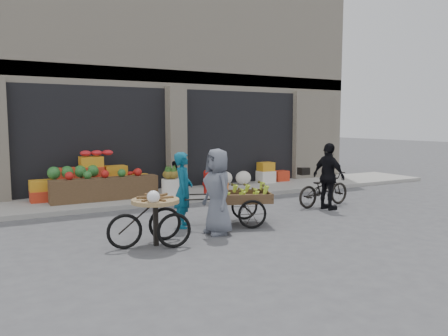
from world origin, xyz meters
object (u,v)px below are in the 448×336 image
fire_hydrant (207,181)px  banana_cart (240,196)px  seated_person (176,177)px  vendor_grey (218,192)px  bicycle (324,189)px  pineapple_bin (171,188)px  tricycle_cart (155,214)px  orange_bucket (223,188)px  vendor_woman (183,190)px  cyclist (329,176)px

fire_hydrant → banana_cart: banana_cart is taller
seated_person → vendor_grey: vendor_grey is taller
vendor_grey → bicycle: bearing=107.2°
pineapple_bin → bicycle: 4.14m
fire_hydrant → tricycle_cart: 4.95m
orange_bucket → tricycle_cart: 5.24m
pineapple_bin → vendor_woman: bearing=-107.0°
orange_bucket → cyclist: 3.29m
bicycle → pineapple_bin: bearing=46.2°
fire_hydrant → cyclist: 3.54m
vendor_woman → bicycle: vendor_woman is taller
fire_hydrant → tricycle_cart: size_ratio=0.49×
tricycle_cart → banana_cart: bearing=22.2°
fire_hydrant → pineapple_bin: bearing=177.4°
banana_cart → bicycle: 3.04m
fire_hydrant → orange_bucket: (0.50, -0.05, -0.23)m
seated_person → banana_cart: seated_person is taller
vendor_grey → fire_hydrant: bearing=156.1°
banana_cart → tricycle_cart: bearing=-142.0°
bicycle → seated_person: bearing=36.5°
pineapple_bin → fire_hydrant: bearing=-2.6°
seated_person → tricycle_cart: seated_person is taller
orange_bucket → cyclist: (1.41, -2.91, 0.57)m
bicycle → vendor_woman: bearing=90.2°
bicycle → fire_hydrant: bearing=34.8°
vendor_grey → bicycle: vendor_grey is taller
tricycle_cart → seated_person: bearing=68.1°
pineapple_bin → banana_cart: (0.26, -3.31, 0.25)m
bicycle → tricycle_cart: bearing=100.4°
vendor_woman → bicycle: size_ratio=0.92×
vendor_woman → cyclist: (3.92, -0.05, 0.05)m
fire_hydrant → vendor_woman: bearing=-124.5°
seated_person → tricycle_cart: size_ratio=0.64×
vendor_woman → orange_bucket: bearing=-9.8°
orange_bucket → bicycle: size_ratio=0.19×
fire_hydrant → vendor_grey: vendor_grey is taller
pineapple_bin → bicycle: size_ratio=0.30×
fire_hydrant → orange_bucket: bearing=-5.7°
banana_cart → cyclist: bearing=26.7°
pineapple_bin → orange_bucket: bearing=-3.6°
tricycle_cart → pineapple_bin: bearing=69.3°
tricycle_cart → vendor_grey: bearing=13.1°
orange_bucket → banana_cart: size_ratio=0.15×
tricycle_cart → vendor_grey: 1.40m
orange_bucket → seated_person: bearing=149.7°
fire_hydrant → cyclist: cyclist is taller
pineapple_bin → bicycle: bearing=-39.2°
vendor_woman → tricycle_cart: vendor_woman is taller
tricycle_cart → bicycle: bearing=19.8°
pineapple_bin → bicycle: (3.21, -2.61, 0.08)m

